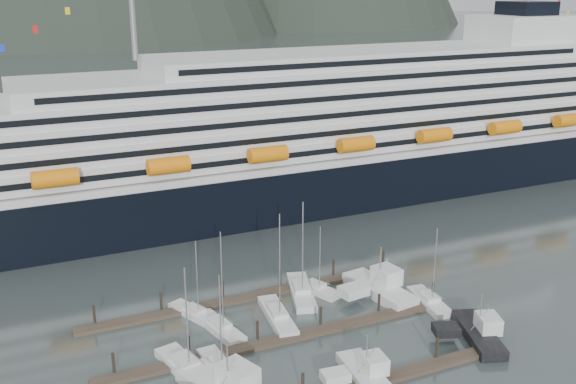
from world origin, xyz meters
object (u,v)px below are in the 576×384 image
(sailboat_e, at_px, (195,314))
(trawler_e, at_px, (379,288))
(sailboat_g, at_px, (301,292))
(sailboat_b, at_px, (220,328))
(trawler_d, at_px, (478,333))
(cruise_ship, at_px, (332,139))
(sailboat_a, at_px, (185,368))
(sailboat_c, at_px, (219,368))
(sailboat_f, at_px, (315,289))
(sailboat_d, at_px, (278,317))
(trawler_b, at_px, (365,375))
(sailboat_h, at_px, (429,302))

(sailboat_e, bearing_deg, trawler_e, -122.40)
(sailboat_g, bearing_deg, sailboat_b, 127.05)
(trawler_d, bearing_deg, sailboat_b, 81.22)
(cruise_ship, distance_m, sailboat_a, 72.92)
(sailboat_c, bearing_deg, sailboat_a, 63.83)
(sailboat_e, bearing_deg, sailboat_a, 136.19)
(sailboat_b, bearing_deg, sailboat_f, -83.21)
(sailboat_d, relative_size, sailboat_f, 1.49)
(cruise_ship, distance_m, trawler_b, 71.71)
(sailboat_a, relative_size, sailboat_b, 0.97)
(sailboat_b, xyz_separation_m, trawler_d, (29.26, -15.84, 0.45))
(cruise_ship, height_order, sailboat_h, cruise_ship)
(sailboat_a, xyz_separation_m, sailboat_c, (3.66, -1.60, -0.03))
(trawler_d, bearing_deg, trawler_b, 116.47)
(sailboat_h, height_order, trawler_d, sailboat_h)
(trawler_e, bearing_deg, trawler_d, -171.78)
(sailboat_a, bearing_deg, trawler_b, -132.26)
(trawler_d, height_order, trawler_e, trawler_e)
(sailboat_e, height_order, trawler_e, sailboat_e)
(sailboat_b, distance_m, trawler_e, 24.61)
(sailboat_b, relative_size, trawler_b, 1.42)
(sailboat_e, xyz_separation_m, trawler_d, (31.06, -21.09, 0.48))
(sailboat_a, bearing_deg, sailboat_g, -71.55)
(sailboat_f, height_order, trawler_b, sailboat_f)
(sailboat_a, bearing_deg, sailboat_f, -73.67)
(sailboat_c, height_order, sailboat_h, sailboat_c)
(cruise_ship, bearing_deg, sailboat_g, -123.42)
(sailboat_b, height_order, sailboat_d, sailboat_d)
(sailboat_h, bearing_deg, sailboat_c, 103.98)
(cruise_ship, bearing_deg, sailboat_d, -125.63)
(sailboat_f, bearing_deg, sailboat_e, 68.74)
(cruise_ship, distance_m, sailboat_d, 58.29)
(sailboat_e, height_order, sailboat_h, sailboat_h)
(sailboat_g, height_order, trawler_d, sailboat_g)
(trawler_b, bearing_deg, sailboat_g, -1.66)
(trawler_b, bearing_deg, sailboat_f, -7.36)
(sailboat_c, xyz_separation_m, sailboat_g, (17.47, 13.89, 0.03))
(sailboat_d, height_order, trawler_e, sailboat_d)
(sailboat_c, xyz_separation_m, sailboat_d, (11.33, 8.58, 0.02))
(sailboat_e, xyz_separation_m, sailboat_f, (18.49, -0.04, 0.00))
(cruise_ship, bearing_deg, trawler_b, -115.25)
(trawler_b, relative_size, trawler_e, 0.78)
(sailboat_a, relative_size, trawler_e, 1.08)
(cruise_ship, relative_size, sailboat_g, 13.79)
(cruise_ship, height_order, sailboat_d, cruise_ship)
(sailboat_g, bearing_deg, sailboat_f, -65.78)
(cruise_ship, height_order, sailboat_e, cruise_ship)
(sailboat_b, xyz_separation_m, sailboat_h, (29.38, -5.35, -0.01))
(sailboat_d, distance_m, trawler_d, 26.19)
(sailboat_b, height_order, sailboat_g, sailboat_g)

